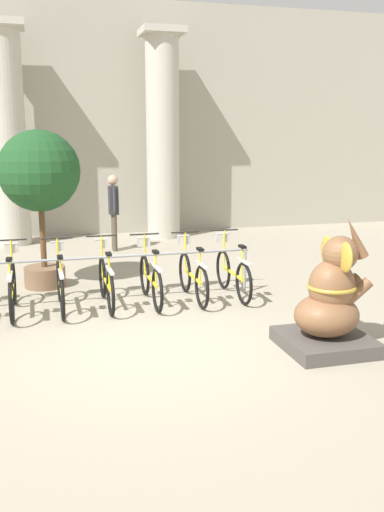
% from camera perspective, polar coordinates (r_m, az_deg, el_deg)
% --- Properties ---
extents(ground_plane, '(60.00, 60.00, 0.00)m').
position_cam_1_polar(ground_plane, '(7.35, -4.15, -8.79)').
color(ground_plane, '#9E937F').
extents(building_facade, '(20.00, 0.20, 6.00)m').
position_cam_1_polar(building_facade, '(15.41, -10.77, 13.25)').
color(building_facade, '#A39E8E').
rests_on(building_facade, ground_plane).
extents(column_left, '(1.04, 1.04, 5.16)m').
position_cam_1_polar(column_left, '(14.36, -17.96, 11.49)').
color(column_left, '#BCB7A8').
rests_on(column_left, ground_plane).
extents(column_right, '(1.04, 1.04, 5.16)m').
position_cam_1_polar(column_right, '(14.70, -2.94, 12.04)').
color(column_right, '#BCB7A8').
rests_on(column_right, ground_plane).
extents(bike_rack, '(5.45, 0.05, 0.77)m').
position_cam_1_polar(bike_rack, '(8.94, -10.94, -0.94)').
color(bike_rack, gray).
rests_on(bike_rack, ground_plane).
extents(bicycle_2, '(0.48, 1.69, 1.04)m').
position_cam_1_polar(bicycle_2, '(8.88, -17.53, -2.91)').
color(bicycle_2, black).
rests_on(bicycle_2, ground_plane).
extents(bicycle_3, '(0.48, 1.69, 1.04)m').
position_cam_1_polar(bicycle_3, '(8.84, -13.05, -2.71)').
color(bicycle_3, black).
rests_on(bicycle_3, ground_plane).
extents(bicycle_4, '(0.48, 1.69, 1.04)m').
position_cam_1_polar(bicycle_4, '(8.93, -8.61, -2.40)').
color(bicycle_4, black).
rests_on(bicycle_4, ground_plane).
extents(bicycle_5, '(0.48, 1.69, 1.04)m').
position_cam_1_polar(bicycle_5, '(9.00, -4.21, -2.17)').
color(bicycle_5, black).
rests_on(bicycle_5, ground_plane).
extents(bicycle_6, '(0.48, 1.69, 1.04)m').
position_cam_1_polar(bicycle_6, '(9.17, 0.03, -1.88)').
color(bicycle_6, black).
rests_on(bicycle_6, ground_plane).
extents(bicycle_7, '(0.48, 1.69, 1.04)m').
position_cam_1_polar(bicycle_7, '(9.40, 4.05, -1.56)').
color(bicycle_7, black).
rests_on(bicycle_7, ground_plane).
extents(elephant_statue, '(1.06, 1.06, 1.66)m').
position_cam_1_polar(elephant_statue, '(7.22, 13.63, -4.82)').
color(elephant_statue, '#4C4742').
rests_on(elephant_statue, ground_plane).
extents(person_pedestrian, '(0.23, 0.47, 1.73)m').
position_cam_1_polar(person_pedestrian, '(13.11, -7.86, 5.03)').
color(person_pedestrian, brown).
rests_on(person_pedestrian, ground_plane).
extents(potted_tree, '(1.38, 1.38, 2.71)m').
position_cam_1_polar(potted_tree, '(10.06, -15.00, 7.55)').
color(potted_tree, brown).
rests_on(potted_tree, ground_plane).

